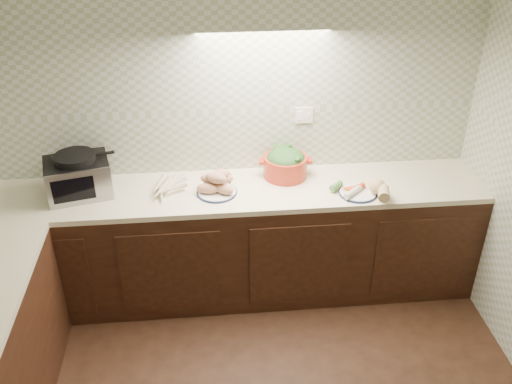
{
  "coord_description": "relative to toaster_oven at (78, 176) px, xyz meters",
  "views": [
    {
      "loc": [
        -0.16,
        -1.95,
        2.96
      ],
      "look_at": [
        0.15,
        1.25,
        1.02
      ],
      "focal_mm": 40.0,
      "sensor_mm": 36.0,
      "label": 1
    }
  ],
  "objects": [
    {
      "name": "room",
      "position": [
        1.05,
        -1.55,
        0.59
      ],
      "size": [
        3.6,
        3.6,
        2.6
      ],
      "color": "black",
      "rests_on": "ground"
    },
    {
      "name": "onion_bowl",
      "position": [
        0.99,
        0.07,
        -0.1
      ],
      "size": [
        0.13,
        0.13,
        0.1
      ],
      "color": "black",
      "rests_on": "counter"
    },
    {
      "name": "counter",
      "position": [
        0.37,
        -0.87,
        -0.59
      ],
      "size": [
        3.6,
        3.6,
        0.9
      ],
      "color": "black",
      "rests_on": "ground"
    },
    {
      "name": "parsnip_pile",
      "position": [
        0.55,
        -0.01,
        -0.11
      ],
      "size": [
        0.35,
        0.37,
        0.08
      ],
      "color": "beige",
      "rests_on": "counter"
    },
    {
      "name": "toaster_oven",
      "position": [
        0.0,
        0.0,
        0.0
      ],
      "size": [
        0.49,
        0.42,
        0.3
      ],
      "rotation": [
        0.0,
        0.0,
        0.24
      ],
      "color": "black",
      "rests_on": "counter"
    },
    {
      "name": "sweet_potato_plate",
      "position": [
        0.95,
        -0.08,
        -0.07
      ],
      "size": [
        0.28,
        0.28,
        0.17
      ],
      "rotation": [
        0.0,
        0.0,
        -0.06
      ],
      "color": "#121E41",
      "rests_on": "counter"
    },
    {
      "name": "veg_plate",
      "position": [
        1.97,
        -0.21,
        -0.1
      ],
      "size": [
        0.42,
        0.3,
        0.13
      ],
      "rotation": [
        0.0,
        0.0,
        -0.4
      ],
      "color": "#121E41",
      "rests_on": "counter"
    },
    {
      "name": "dutch_oven",
      "position": [
        1.45,
        0.1,
        -0.03
      ],
      "size": [
        0.39,
        0.33,
        0.22
      ],
      "rotation": [
        0.0,
        0.0,
        -0.05
      ],
      "color": "#B32B18",
      "rests_on": "counter"
    }
  ]
}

